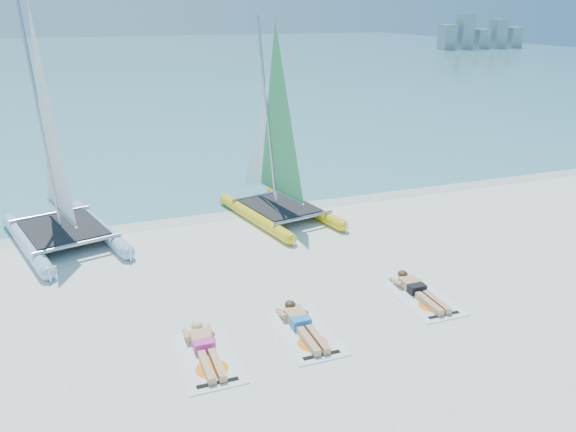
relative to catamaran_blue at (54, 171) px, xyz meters
name	(u,v)px	position (x,y,z in m)	size (l,w,h in m)	color
ground	(282,295)	(4.35, -4.82, -1.88)	(140.00, 140.00, 0.00)	white
sea	(103,59)	(4.35, 58.18, -1.87)	(140.00, 115.00, 0.01)	#6AADB2
wet_sand_strip	(220,212)	(4.35, 0.68, -1.88)	(140.00, 1.40, 0.01)	silver
distant_skyline	(480,35)	(58.06, 57.18, 0.06)	(14.00, 2.00, 5.00)	#9DA4AD
catamaran_blue	(54,171)	(0.00, 0.00, 0.00)	(3.34, 5.03, 6.29)	#A4B8D8
catamaran_yellow	(272,154)	(5.81, 0.08, -0.07)	(2.84, 4.64, 5.75)	yellow
towel_a	(207,358)	(2.34, -6.52, -1.87)	(1.00, 1.85, 0.02)	white
sunbather_a	(205,347)	(2.34, -6.32, -1.76)	(0.37, 1.73, 0.26)	tan
towel_b	(305,334)	(4.23, -6.40, -1.87)	(1.00, 1.85, 0.02)	white
sunbather_b	(302,324)	(4.23, -6.20, -1.76)	(0.37, 1.73, 0.26)	tan
towel_c	(422,298)	(7.05, -5.99, -1.87)	(1.00, 1.85, 0.02)	white
sunbather_c	(418,290)	(7.05, -5.80, -1.76)	(0.37, 1.73, 0.26)	tan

